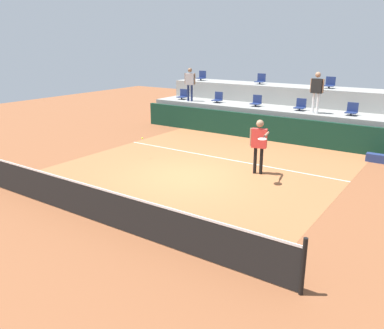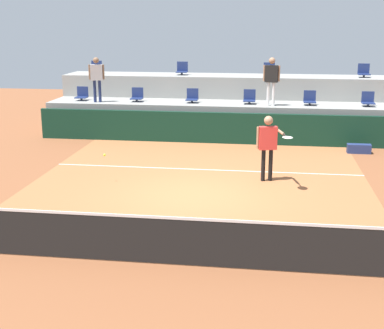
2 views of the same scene
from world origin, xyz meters
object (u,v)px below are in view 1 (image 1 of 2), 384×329
at_px(stadium_chair_lower_right, 352,110).
at_px(stadium_chair_lower_far_left, 183,95).
at_px(stadium_chair_lower_mid_left, 256,102).
at_px(stadium_chair_lower_mid_right, 300,105).
at_px(stadium_chair_upper_far_left, 202,76).
at_px(stadium_chair_upper_left, 261,80).
at_px(stadium_chair_upper_right, 330,83).
at_px(stadium_chair_lower_left, 218,98).
at_px(spectator_in_white, 317,89).
at_px(spectator_in_grey, 190,81).
at_px(tennis_ball, 142,138).
at_px(tennis_player, 259,141).
at_px(equipment_bag, 377,158).

bearing_deg(stadium_chair_lower_right, stadium_chair_lower_far_left, 180.00).
bearing_deg(stadium_chair_lower_mid_left, stadium_chair_lower_right, 0.00).
distance_m(stadium_chair_lower_mid_right, stadium_chair_upper_far_left, 6.70).
height_order(stadium_chair_upper_left, stadium_chair_upper_right, same).
distance_m(stadium_chair_lower_left, stadium_chair_lower_mid_left, 2.12).
distance_m(stadium_chair_lower_far_left, spectator_in_white, 7.25).
bearing_deg(stadium_chair_lower_right, stadium_chair_lower_mid_right, 180.00).
bearing_deg(stadium_chair_lower_far_left, stadium_chair_upper_left, 26.43).
bearing_deg(stadium_chair_lower_mid_left, stadium_chair_upper_right, 32.60).
xyz_separation_m(stadium_chair_lower_far_left, stadium_chair_lower_mid_left, (4.29, 0.00, 0.00)).
height_order(stadium_chair_upper_far_left, stadium_chair_upper_left, same).
bearing_deg(spectator_in_white, stadium_chair_upper_far_left, 163.05).
height_order(spectator_in_grey, tennis_ball, spectator_in_grey).
bearing_deg(stadium_chair_lower_right, stadium_chair_lower_mid_left, 180.00).
bearing_deg(stadium_chair_lower_right, tennis_ball, -131.73).
bearing_deg(stadium_chair_lower_left, stadium_chair_lower_mid_left, 0.00).
bearing_deg(stadium_chair_lower_far_left, spectator_in_grey, -27.33).
relative_size(stadium_chair_lower_left, spectator_in_white, 0.30).
height_order(stadium_chair_lower_left, spectator_in_white, spectator_in_white).
bearing_deg(tennis_ball, tennis_player, 9.67).
xyz_separation_m(stadium_chair_lower_mid_left, spectator_in_white, (2.91, -0.38, 0.82)).
distance_m(stadium_chair_lower_left, spectator_in_white, 5.10).
bearing_deg(stadium_chair_lower_mid_left, spectator_in_grey, -173.82).
height_order(stadium_chair_lower_right, stadium_chair_upper_right, stadium_chair_upper_right).
relative_size(stadium_chair_upper_far_left, tennis_player, 0.29).
height_order(stadium_chair_lower_far_left, equipment_bag, stadium_chair_lower_far_left).
bearing_deg(stadium_chair_lower_far_left, stadium_chair_lower_mid_left, 0.00).
xyz_separation_m(stadium_chair_upper_far_left, stadium_chair_upper_right, (7.08, 0.00, 0.00)).
bearing_deg(stadium_chair_lower_mid_left, stadium_chair_upper_left, 110.33).
distance_m(stadium_chair_upper_left, stadium_chair_upper_right, 3.48).
bearing_deg(stadium_chair_upper_right, stadium_chair_upper_left, 180.00).
bearing_deg(equipment_bag, stadium_chair_lower_right, 126.07).
xyz_separation_m(stadium_chair_upper_far_left, spectator_in_grey, (0.72, -2.18, -0.06)).
height_order(stadium_chair_lower_left, stadium_chair_upper_right, stadium_chair_upper_right).
distance_m(stadium_chair_lower_left, tennis_ball, 6.54).
bearing_deg(stadium_chair_lower_far_left, equipment_bag, -11.65).
distance_m(stadium_chair_lower_far_left, spectator_in_grey, 1.15).
xyz_separation_m(stadium_chair_lower_right, stadium_chair_upper_left, (-4.98, 1.80, 0.85)).
height_order(stadium_chair_lower_mid_left, stadium_chair_upper_left, stadium_chair_upper_left).
distance_m(tennis_ball, equipment_bag, 8.53).
relative_size(stadium_chair_lower_mid_right, spectator_in_white, 0.30).
bearing_deg(equipment_bag, stadium_chair_lower_left, 165.29).
distance_m(stadium_chair_lower_mid_left, stadium_chair_lower_mid_right, 2.13).
height_order(stadium_chair_lower_mid_right, stadium_chair_lower_right, same).
height_order(stadium_chair_lower_far_left, stadium_chair_lower_left, same).
bearing_deg(equipment_bag, stadium_chair_upper_right, 127.84).
bearing_deg(stadium_chair_lower_mid_right, tennis_player, -82.79).
bearing_deg(stadium_chair_lower_left, stadium_chair_upper_right, 20.05).
bearing_deg(stadium_chair_upper_far_left, tennis_ball, -71.29).
height_order(stadium_chair_lower_mid_right, stadium_chair_upper_far_left, stadium_chair_upper_far_left).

